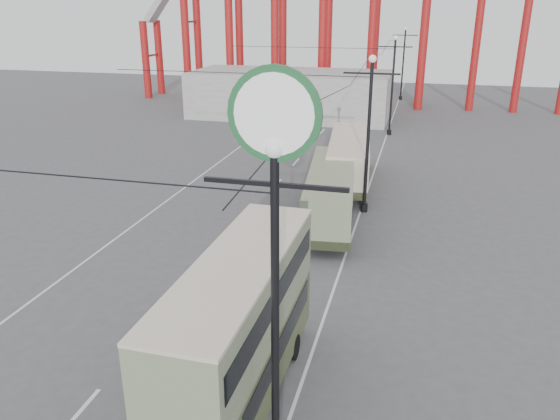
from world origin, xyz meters
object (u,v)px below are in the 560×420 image
(lamp_post_near, at_px, (275,204))
(double_decker_bus, at_px, (240,325))
(single_decker_cream, at_px, (349,158))
(pedestrian, at_px, (255,227))
(single_decker_green, at_px, (331,192))

(lamp_post_near, height_order, double_decker_bus, lamp_post_near)
(double_decker_bus, bearing_deg, single_decker_cream, 90.28)
(pedestrian, bearing_deg, single_decker_cream, -123.07)
(lamp_post_near, xyz_separation_m, single_decker_green, (-1.78, 18.99, -6.11))
(lamp_post_near, height_order, single_decker_cream, lamp_post_near)
(lamp_post_near, xyz_separation_m, pedestrian, (-5.09, 14.73, -6.95))
(single_decker_cream, bearing_deg, pedestrian, -112.30)
(double_decker_bus, height_order, single_decker_cream, double_decker_bus)
(lamp_post_near, relative_size, pedestrian, 5.96)
(single_decker_cream, bearing_deg, lamp_post_near, -92.52)
(lamp_post_near, bearing_deg, single_decker_green, 95.34)
(single_decker_green, height_order, single_decker_cream, single_decker_cream)
(lamp_post_near, height_order, pedestrian, lamp_post_near)
(single_decker_cream, bearing_deg, single_decker_green, -96.58)
(pedestrian, bearing_deg, single_decker_green, -145.00)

